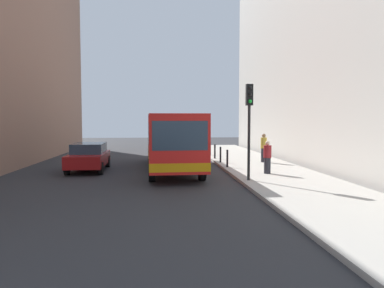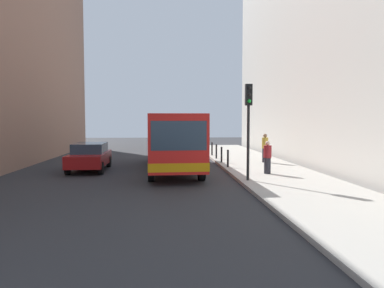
{
  "view_description": "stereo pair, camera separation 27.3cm",
  "coord_description": "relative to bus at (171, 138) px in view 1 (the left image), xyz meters",
  "views": [
    {
      "loc": [
        -0.27,
        -18.04,
        2.72
      ],
      "look_at": [
        1.36,
        0.32,
        1.54
      ],
      "focal_mm": 34.66,
      "sensor_mm": 36.0,
      "label": 1
    },
    {
      "loc": [
        0.0,
        -18.07,
        2.72
      ],
      "look_at": [
        1.36,
        0.32,
        1.54
      ],
      "focal_mm": 34.66,
      "sensor_mm": 36.0,
      "label": 2
    }
  ],
  "objects": [
    {
      "name": "bollard_mid",
      "position": [
        3.06,
        1.81,
        -1.1
      ],
      "size": [
        0.11,
        0.11,
        0.95
      ],
      "primitive_type": "cylinder",
      "color": "black",
      "rests_on": "sidewalk"
    },
    {
      "name": "bus",
      "position": [
        0.0,
        0.0,
        0.0
      ],
      "size": [
        2.87,
        11.09,
        3.0
      ],
      "rotation": [
        0.0,
        0.0,
        3.17
      ],
      "color": "red",
      "rests_on": "ground"
    },
    {
      "name": "pedestrian_mid_sidewalk",
      "position": [
        5.71,
        1.67,
        -0.7
      ],
      "size": [
        0.38,
        0.38,
        1.75
      ],
      "rotation": [
        0.0,
        0.0,
        3.2
      ],
      "color": "#26262D",
      "rests_on": "sidewalk"
    },
    {
      "name": "car_beside_bus",
      "position": [
        -4.45,
        -0.16,
        -0.94
      ],
      "size": [
        1.94,
        4.44,
        1.48
      ],
      "rotation": [
        0.0,
        0.0,
        3.16
      ],
      "color": "maroon",
      "rests_on": "ground"
    },
    {
      "name": "bollard_far",
      "position": [
        3.06,
        4.11,
        -1.1
      ],
      "size": [
        0.11,
        0.11,
        0.95
      ],
      "primitive_type": "cylinder",
      "color": "black",
      "rests_on": "sidewalk"
    },
    {
      "name": "pedestrian_near_signal",
      "position": [
        4.54,
        -3.08,
        -0.8
      ],
      "size": [
        0.38,
        0.38,
        1.58
      ],
      "rotation": [
        0.0,
        0.0,
        3.19
      ],
      "color": "#26262D",
      "rests_on": "sidewalk"
    },
    {
      "name": "sidewalk",
      "position": [
        5.01,
        -2.42,
        -1.65
      ],
      "size": [
        4.4,
        40.0,
        0.15
      ],
      "primitive_type": "cube",
      "color": "#ADA89E",
      "rests_on": "ground"
    },
    {
      "name": "ground_plane",
      "position": [
        -0.39,
        -2.42,
        -1.73
      ],
      "size": [
        80.0,
        80.0,
        0.0
      ],
      "primitive_type": "plane",
      "color": "#2D2D30"
    },
    {
      "name": "bollard_farthest",
      "position": [
        3.06,
        6.4,
        -1.1
      ],
      "size": [
        0.11,
        0.11,
        0.95
      ],
      "primitive_type": "cylinder",
      "color": "black",
      "rests_on": "sidewalk"
    },
    {
      "name": "building_right",
      "position": [
        11.11,
        1.58,
        5.73
      ],
      "size": [
        7.0,
        32.0,
        14.9
      ],
      "primitive_type": "cube",
      "color": "#BCB7AD",
      "rests_on": "ground"
    },
    {
      "name": "traffic_light",
      "position": [
        3.16,
        -4.95,
        1.28
      ],
      "size": [
        0.28,
        0.33,
        4.1
      ],
      "color": "black",
      "rests_on": "sidewalk"
    },
    {
      "name": "bollard_near",
      "position": [
        3.06,
        -0.48,
        -1.1
      ],
      "size": [
        0.11,
        0.11,
        0.95
      ],
      "primitive_type": "cylinder",
      "color": "black",
      "rests_on": "sidewalk"
    }
  ]
}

